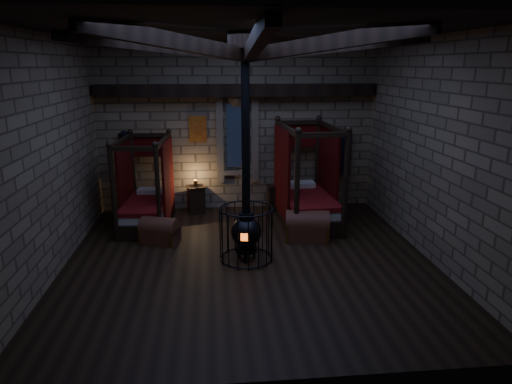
{
  "coord_description": "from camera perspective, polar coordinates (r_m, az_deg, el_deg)",
  "views": [
    {
      "loc": [
        -0.67,
        -8.12,
        3.67
      ],
      "look_at": [
        0.2,
        0.6,
        1.21
      ],
      "focal_mm": 32.0,
      "sensor_mm": 36.0,
      "label": 1
    }
  ],
  "objects": [
    {
      "name": "stove",
      "position": [
        8.74,
        -1.23,
        -4.65
      ],
      "size": [
        1.03,
        1.03,
        4.05
      ],
      "rotation": [
        0.0,
        0.0,
        -0.18
      ],
      "color": "black",
      "rests_on": "ground"
    },
    {
      "name": "trunk_right",
      "position": [
        9.9,
        6.41,
        -4.32
      ],
      "size": [
        1.0,
        0.72,
        0.67
      ],
      "rotation": [
        0.0,
        0.0,
        -0.17
      ],
      "color": "#5C2D1D",
      "rests_on": "ground"
    },
    {
      "name": "nightstand_right",
      "position": [
        11.78,
        2.39,
        -0.72
      ],
      "size": [
        0.45,
        0.43,
        0.73
      ],
      "rotation": [
        0.0,
        0.0,
        0.07
      ],
      "color": "black",
      "rests_on": "ground"
    },
    {
      "name": "bed_right",
      "position": [
        10.91,
        6.33,
        -0.88
      ],
      "size": [
        1.3,
        2.29,
        2.33
      ],
      "rotation": [
        0.0,
        0.0,
        0.05
      ],
      "color": "black",
      "rests_on": "ground"
    },
    {
      "name": "room",
      "position": [
        8.24,
        -1.05,
        16.2
      ],
      "size": [
        7.02,
        7.02,
        4.29
      ],
      "color": "black",
      "rests_on": "ground"
    },
    {
      "name": "bed_left",
      "position": [
        10.97,
        -13.49,
        -1.51
      ],
      "size": [
        1.16,
        2.03,
        2.05
      ],
      "rotation": [
        0.0,
        0.0,
        -0.06
      ],
      "color": "black",
      "rests_on": "ground"
    },
    {
      "name": "nightstand_left",
      "position": [
        11.71,
        -7.48,
        -0.86
      ],
      "size": [
        0.52,
        0.51,
        0.85
      ],
      "rotation": [
        0.0,
        0.0,
        0.23
      ],
      "color": "black",
      "rests_on": "ground"
    },
    {
      "name": "trunk_left",
      "position": [
        9.92,
        -11.95,
        -4.81
      ],
      "size": [
        0.89,
        0.72,
        0.57
      ],
      "rotation": [
        0.0,
        0.0,
        -0.35
      ],
      "color": "#5C2D1D",
      "rests_on": "ground"
    }
  ]
}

